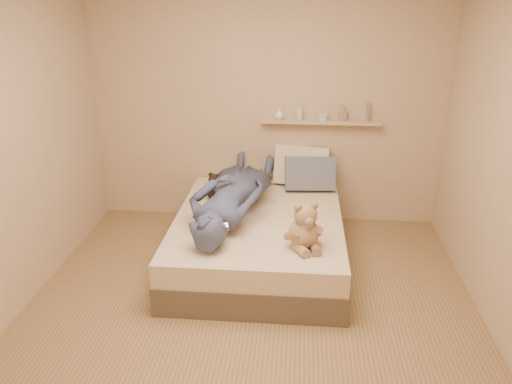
# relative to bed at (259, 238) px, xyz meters

# --- Properties ---
(room) EXTENTS (3.80, 3.80, 3.80)m
(room) POSITION_rel_bed_xyz_m (0.00, -0.93, 1.08)
(room) COLOR #90704A
(room) RESTS_ON ground
(bed) EXTENTS (1.50, 1.90, 0.45)m
(bed) POSITION_rel_bed_xyz_m (0.00, 0.00, 0.00)
(bed) COLOR brown
(bed) RESTS_ON floor
(game_console) EXTENTS (0.17, 0.10, 0.05)m
(game_console) POSITION_rel_bed_xyz_m (-0.28, -0.53, 0.36)
(game_console) COLOR #ACAEB3
(game_console) RESTS_ON bed
(teddy_bear) EXTENTS (0.32, 0.33, 0.40)m
(teddy_bear) POSITION_rel_bed_xyz_m (0.41, -0.55, 0.39)
(teddy_bear) COLOR tan
(teddy_bear) RESTS_ON bed
(dark_plush) EXTENTS (0.18, 0.18, 0.28)m
(dark_plush) POSITION_rel_bed_xyz_m (-0.45, 0.34, 0.35)
(dark_plush) COLOR black
(dark_plush) RESTS_ON bed
(pillow_cream) EXTENTS (0.59, 0.37, 0.43)m
(pillow_cream) POSITION_rel_bed_xyz_m (0.38, 0.83, 0.43)
(pillow_cream) COLOR #C1B298
(pillow_cream) RESTS_ON bed
(pillow_grey) EXTENTS (0.52, 0.29, 0.37)m
(pillow_grey) POSITION_rel_bed_xyz_m (0.46, 0.69, 0.40)
(pillow_grey) COLOR slate
(pillow_grey) RESTS_ON bed
(person) EXTENTS (0.86, 1.76, 0.40)m
(person) POSITION_rel_bed_xyz_m (-0.24, 0.04, 0.43)
(person) COLOR #454A6C
(person) RESTS_ON bed
(wall_shelf) EXTENTS (1.20, 0.12, 0.03)m
(wall_shelf) POSITION_rel_bed_xyz_m (0.55, 0.91, 0.88)
(wall_shelf) COLOR tan
(wall_shelf) RESTS_ON wall_back
(shelf_bottles) EXTENTS (0.95, 0.10, 0.19)m
(shelf_bottles) POSITION_rel_bed_xyz_m (0.48, 0.91, 0.96)
(shelf_bottles) COLOR white
(shelf_bottles) RESTS_ON wall_shelf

